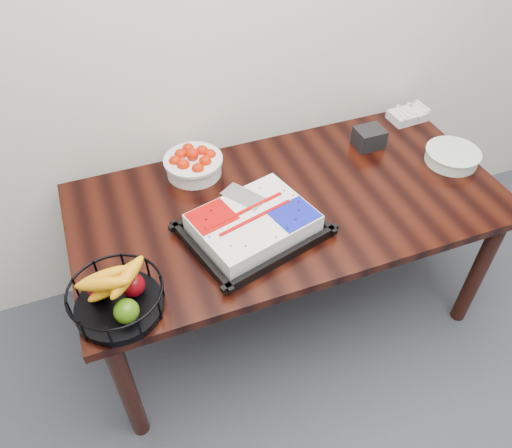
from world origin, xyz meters
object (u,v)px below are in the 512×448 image
object	(u,v)px
cake_tray	(253,225)
fruit_basket	(117,297)
tangerine_bowl	(193,160)
napkin_box	(369,138)
plate_stack	(452,156)
table	(288,215)

from	to	relation	value
cake_tray	fruit_basket	distance (m)	0.57
cake_tray	tangerine_bowl	bearing A→B (deg)	103.95
cake_tray	napkin_box	bearing A→B (deg)	26.41
tangerine_bowl	fruit_basket	distance (m)	0.76
plate_stack	napkin_box	distance (m)	0.38
fruit_basket	tangerine_bowl	bearing A→B (deg)	54.98
cake_tray	tangerine_bowl	distance (m)	0.46
plate_stack	napkin_box	world-z (taller)	napkin_box
fruit_basket	napkin_box	world-z (taller)	fruit_basket
fruit_basket	plate_stack	distance (m)	1.57
napkin_box	fruit_basket	bearing A→B (deg)	-157.18
cake_tray	fruit_basket	world-z (taller)	fruit_basket
fruit_basket	cake_tray	bearing A→B (deg)	17.85
cake_tray	fruit_basket	xyz separation A→B (m)	(-0.55, -0.18, 0.02)
cake_tray	tangerine_bowl	size ratio (longest dim) A/B	2.25
table	plate_stack	xyz separation A→B (m)	(0.79, -0.02, 0.12)
table	tangerine_bowl	size ratio (longest dim) A/B	7.00
fruit_basket	plate_stack	size ratio (longest dim) A/B	1.30
table	napkin_box	xyz separation A→B (m)	(0.50, 0.22, 0.13)
cake_tray	napkin_box	world-z (taller)	cake_tray
plate_stack	napkin_box	bearing A→B (deg)	140.04
fruit_basket	napkin_box	distance (m)	1.36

